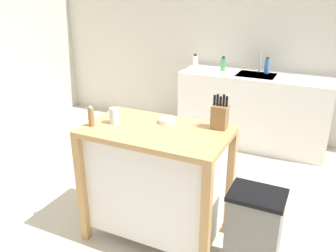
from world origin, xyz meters
The scene contains 13 objects.
ground_plane centered at (0.00, 0.00, 0.00)m, with size 6.66×6.66×0.00m, color #BCB29E.
wall_back centered at (0.00, 2.46, 1.30)m, with size 5.66×0.10×2.60m, color beige.
kitchen_island centered at (-0.09, 0.02, 0.51)m, with size 1.04×0.61×0.92m.
knife_block centered at (0.31, 0.23, 1.01)m, with size 0.11×0.09×0.25m.
bowl_ceramic_small centered at (-0.07, 0.17, 0.94)m, with size 0.12×0.12×0.04m.
drinking_cup centered at (-0.42, -0.01, 0.98)m, with size 0.07×0.07×0.12m.
pepper_grinder centered at (-0.54, -0.12, 0.99)m, with size 0.04×0.04×0.15m.
trash_bin centered at (0.67, -0.04, 0.32)m, with size 0.36×0.28×0.63m.
sink_counter centered at (0.18, 2.11, 0.44)m, with size 1.76×0.60×0.88m.
sink_faucet centered at (0.18, 2.25, 0.99)m, with size 0.02×0.02×0.22m.
bottle_spray_cleaner centered at (-0.24, 2.14, 0.96)m, with size 0.06×0.06×0.17m.
bottle_hand_soap centered at (-0.58, 2.05, 0.97)m, with size 0.06×0.06×0.19m.
bottle_dish_soap centered at (0.27, 2.21, 0.97)m, with size 0.06×0.06×0.19m.
Camera 1 is at (0.98, -2.04, 1.88)m, focal length 37.83 mm.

